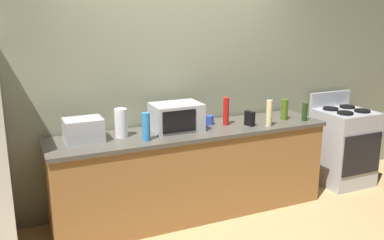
% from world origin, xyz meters
% --- Properties ---
extents(ground_plane, '(8.00, 8.00, 0.00)m').
position_xyz_m(ground_plane, '(0.00, 0.00, 0.00)').
color(ground_plane, tan).
extents(back_wall, '(6.40, 0.10, 2.70)m').
position_xyz_m(back_wall, '(0.00, 0.81, 1.35)').
color(back_wall, gray).
rests_on(back_wall, ground_plane).
extents(counter_run, '(2.84, 0.64, 0.90)m').
position_xyz_m(counter_run, '(0.00, 0.40, 0.45)').
color(counter_run, '#9E6B38').
rests_on(counter_run, ground_plane).
extents(stove_range, '(0.60, 0.61, 1.08)m').
position_xyz_m(stove_range, '(2.00, 0.40, 0.46)').
color(stove_range, '#B7BABF').
rests_on(stove_range, ground_plane).
extents(microwave, '(0.48, 0.35, 0.27)m').
position_xyz_m(microwave, '(-0.15, 0.45, 1.04)').
color(microwave, '#B7BABF').
rests_on(microwave, counter_run).
extents(toaster_oven, '(0.34, 0.26, 0.21)m').
position_xyz_m(toaster_oven, '(-1.05, 0.46, 1.01)').
color(toaster_oven, '#B7BABF').
rests_on(toaster_oven, counter_run).
extents(paper_towel_roll, '(0.12, 0.12, 0.27)m').
position_xyz_m(paper_towel_roll, '(-0.70, 0.45, 1.04)').
color(paper_towel_roll, white).
rests_on(paper_towel_roll, counter_run).
extents(cordless_phone, '(0.07, 0.12, 0.15)m').
position_xyz_m(cordless_phone, '(0.60, 0.30, 0.98)').
color(cordless_phone, black).
rests_on(cordless_phone, counter_run).
extents(bottle_olive_oil, '(0.07, 0.07, 0.22)m').
position_xyz_m(bottle_olive_oil, '(1.08, 0.36, 1.01)').
color(bottle_olive_oil, '#4C6B19').
rests_on(bottle_olive_oil, counter_run).
extents(bottle_hot_sauce, '(0.06, 0.06, 0.29)m').
position_xyz_m(bottle_hot_sauce, '(0.39, 0.42, 1.04)').
color(bottle_hot_sauce, red).
rests_on(bottle_hot_sauce, counter_run).
extents(bottle_hand_soap, '(0.06, 0.06, 0.27)m').
position_xyz_m(bottle_hand_soap, '(0.77, 0.21, 1.04)').
color(bottle_hand_soap, beige).
rests_on(bottle_hand_soap, counter_run).
extents(bottle_spray_cleaner, '(0.07, 0.07, 0.26)m').
position_xyz_m(bottle_spray_cleaner, '(-0.52, 0.25, 1.03)').
color(bottle_spray_cleaner, '#338CE5').
rests_on(bottle_spray_cleaner, counter_run).
extents(bottle_wine, '(0.06, 0.06, 0.19)m').
position_xyz_m(bottle_wine, '(1.25, 0.23, 1.00)').
color(bottle_wine, '#1E3F19').
rests_on(bottle_wine, counter_run).
extents(mug_blue, '(0.08, 0.08, 0.09)m').
position_xyz_m(mug_blue, '(0.25, 0.51, 0.95)').
color(mug_blue, '#2D4CB2').
rests_on(mug_blue, counter_run).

